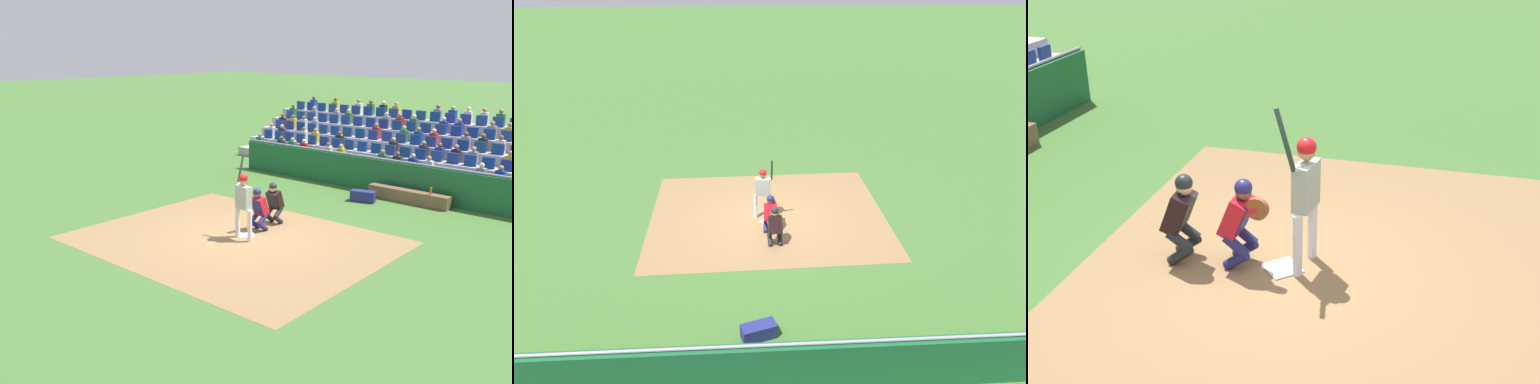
{
  "view_description": "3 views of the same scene",
  "coord_description": "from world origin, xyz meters",
  "views": [
    {
      "loc": [
        -10.19,
        10.81,
        5.1
      ],
      "look_at": [
        -0.08,
        -0.33,
        1.22
      ],
      "focal_mm": 39.19,
      "sensor_mm": 36.0,
      "label": 1
    },
    {
      "loc": [
        -0.69,
        -13.27,
        8.0
      ],
      "look_at": [
        0.04,
        -0.38,
        1.33
      ],
      "focal_mm": 31.72,
      "sensor_mm": 36.0,
      "label": 2
    },
    {
      "loc": [
        7.34,
        2.22,
        4.7
      ],
      "look_at": [
        -0.46,
        -0.12,
        0.92
      ],
      "focal_mm": 46.51,
      "sensor_mm": 36.0,
      "label": 3
    }
  ],
  "objects": [
    {
      "name": "ground_plane",
      "position": [
        0.0,
        0.0,
        0.0
      ],
      "size": [
        160.0,
        160.0,
        0.0
      ],
      "primitive_type": "plane",
      "color": "#3E692C"
    },
    {
      "name": "home_plate_marker",
      "position": [
        0.0,
        0.0,
        0.02
      ],
      "size": [
        0.62,
        0.62,
        0.02
      ],
      "primitive_type": "cube",
      "rotation": [
        0.0,
        0.0,
        0.79
      ],
      "color": "white",
      "rests_on": "infield_dirt_patch"
    },
    {
      "name": "water_bottle_on_bench",
      "position": [
        -2.54,
        -6.15,
        0.56
      ],
      "size": [
        0.07,
        0.07,
        0.25
      ],
      "primitive_type": "cylinder",
      "color": "#D55615",
      "rests_on": "dugout_bench"
    },
    {
      "name": "dugout_bench",
      "position": [
        -1.72,
        -6.23,
        0.22
      ],
      "size": [
        2.89,
        0.4,
        0.44
      ],
      "primitive_type": "cube",
      "color": "brown",
      "rests_on": "ground_plane"
    },
    {
      "name": "catcher_crouching",
      "position": [
        0.05,
        -0.56,
        0.72
      ],
      "size": [
        0.48,
        0.72,
        1.29
      ],
      "color": "navy",
      "rests_on": "ground_plane"
    },
    {
      "name": "equipment_duffel_bag",
      "position": [
        -0.51,
        -5.31,
        0.19
      ],
      "size": [
        0.89,
        0.58,
        0.38
      ],
      "primitive_type": "cube",
      "rotation": [
        0.0,
        0.0,
        0.29
      ],
      "color": "navy",
      "rests_on": "ground_plane"
    },
    {
      "name": "dugout_wall",
      "position": [
        0.0,
        -6.78,
        0.62
      ],
      "size": [
        12.15,
        0.24,
        1.29
      ],
      "color": "#195A2F",
      "rests_on": "ground_plane"
    },
    {
      "name": "infield_dirt_patch",
      "position": [
        0.0,
        0.5,
        0.0
      ],
      "size": [
        8.27,
        6.6,
        0.01
      ],
      "primitive_type": "cube",
      "rotation": [
        0.0,
        0.0,
        0.03
      ],
      "color": "olive",
      "rests_on": "ground_plane"
    },
    {
      "name": "batter_at_plate",
      "position": [
        -0.15,
        0.26,
        1.17
      ],
      "size": [
        0.66,
        0.48,
        2.3
      ],
      "color": "silver",
      "rests_on": "ground_plane"
    },
    {
      "name": "bleacher_stand",
      "position": [
        -0.01,
        -11.33,
        0.78
      ],
      "size": [
        17.29,
        4.25,
        2.72
      ],
      "color": "#A09EA1",
      "rests_on": "ground_plane"
    },
    {
      "name": "home_plate_umpire",
      "position": [
        0.14,
        -1.37,
        0.7
      ],
      "size": [
        0.49,
        0.48,
        1.3
      ],
      "color": "black",
      "rests_on": "ground_plane"
    }
  ]
}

